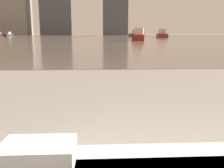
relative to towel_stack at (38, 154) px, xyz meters
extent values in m
cube|color=silver|center=(0.00, 0.00, -0.02)|extent=(0.25, 0.17, 0.04)
cube|color=silver|center=(0.00, 0.00, 0.02)|extent=(0.25, 0.17, 0.04)
cube|color=gray|center=(0.19, 61.09, -0.59)|extent=(180.00, 110.00, 0.01)
cube|color=#335647|center=(9.31, 62.25, -0.17)|extent=(4.08, 4.90, 0.84)
cube|color=silver|center=(9.31, 62.25, 0.73)|extent=(2.01, 2.17, 0.96)
cube|color=#2D2D33|center=(-25.70, 73.16, -0.29)|extent=(2.02, 3.57, 0.59)
cube|color=#B2A893|center=(-25.70, 73.16, 0.34)|extent=(1.15, 1.45, 0.68)
cube|color=maroon|center=(5.38, 32.08, -0.21)|extent=(2.39, 4.61, 0.77)
cube|color=silver|center=(5.38, 32.08, 0.62)|extent=(1.42, 1.84, 0.88)
cube|color=maroon|center=(-32.13, 83.58, -0.33)|extent=(2.33, 3.15, 0.53)
cube|color=silver|center=(-32.13, 83.58, 0.24)|extent=(1.20, 1.35, 0.60)
cube|color=maroon|center=(13.22, 51.39, -0.18)|extent=(1.88, 4.79, 0.82)
cube|color=silver|center=(13.22, 51.39, 0.70)|extent=(1.27, 1.83, 0.94)
cube|color=#4C515B|center=(-19.31, 117.09, 10.46)|extent=(13.50, 7.44, 22.12)
camera|label=1|loc=(0.22, -0.81, 0.41)|focal=40.00mm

